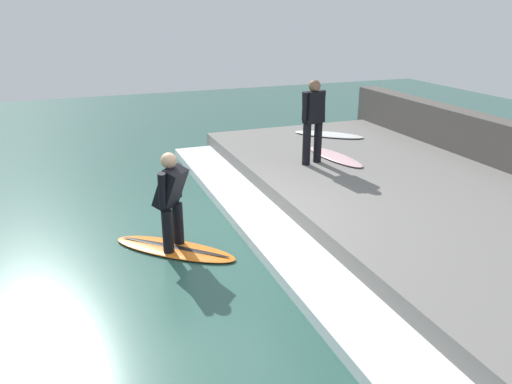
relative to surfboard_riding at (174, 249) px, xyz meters
The scene contains 8 objects.
ground_plane 0.62m from the surfboard_riding, ahead, with size 28.00×28.00×0.00m, color #2D564C.
concrete_ledge 4.11m from the surfboard_riding, ahead, with size 4.40×9.98×0.41m, color slate.
wave_foam_crest 1.48m from the surfboard_riding, ahead, with size 0.86×9.48×0.16m, color white.
surfboard_riding is the anchor object (origin of this frame).
surfer_riding 0.81m from the surfboard_riding, behind, with size 0.56×0.56×1.41m.
surfer_waiting_near 3.95m from the surfboard_riding, 31.59° to the left, with size 0.54×0.36×1.63m.
surfboard_waiting_near 4.36m from the surfboard_riding, 29.04° to the left, with size 0.69×1.71×0.06m.
surfboard_spare 5.97m from the surfboard_riding, 39.83° to the left, with size 1.60×1.52×0.06m.
Camera 1 is at (-1.80, -6.57, 3.32)m, focal length 35.00 mm.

